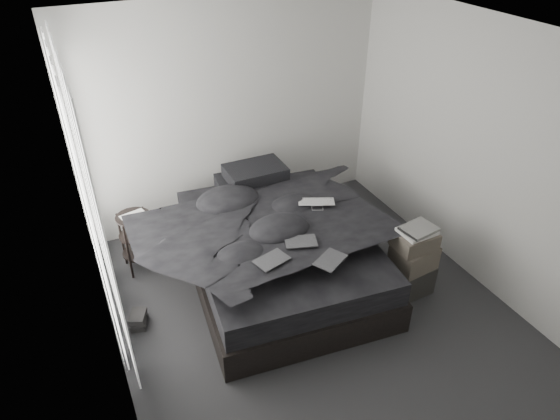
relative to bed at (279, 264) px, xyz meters
name	(u,v)px	position (x,y,z in m)	size (l,w,h in m)	color
floor	(315,315)	(0.06, -0.69, -0.16)	(3.60, 4.20, 0.01)	#2E2E30
ceiling	(330,42)	(0.06, -0.69, 2.44)	(3.60, 4.20, 0.01)	white
wall_back	(232,114)	(0.06, 1.41, 1.14)	(3.60, 0.01, 2.60)	silver
wall_front	(523,400)	(0.06, -2.79, 1.14)	(3.60, 0.01, 2.60)	silver
wall_left	(96,260)	(-1.74, -0.69, 1.14)	(0.01, 4.20, 2.60)	silver
wall_right	(485,159)	(1.86, -0.69, 1.14)	(0.01, 4.20, 2.60)	silver
window_left	(82,194)	(-1.72, 0.21, 1.19)	(0.02, 2.00, 2.30)	white
curtain_left	(90,199)	(-1.67, 0.21, 1.12)	(0.06, 2.12, 2.48)	white
bed	(279,264)	(0.00, 0.00, 0.00)	(1.76, 2.32, 0.32)	black
mattress	(279,242)	(0.00, 0.00, 0.28)	(1.69, 2.25, 0.25)	black
duvet	(281,224)	(-0.01, -0.06, 0.54)	(1.71, 1.98, 0.27)	black
pillow_lower	(248,184)	(0.04, 0.90, 0.48)	(0.70, 0.47, 0.16)	black
pillow_upper	(255,172)	(0.12, 0.87, 0.64)	(0.65, 0.45, 0.15)	black
laptop	(317,198)	(0.43, 0.01, 0.69)	(0.37, 0.24, 0.03)	silver
comic_a	(272,252)	(-0.35, -0.59, 0.68)	(0.29, 0.19, 0.01)	black
comic_b	(301,233)	(0.01, -0.45, 0.69)	(0.29, 0.19, 0.01)	black
comic_c	(331,251)	(0.12, -0.81, 0.69)	(0.29, 0.19, 0.01)	black
side_stand	(138,242)	(-1.29, 0.77, 0.17)	(0.36, 0.36, 0.66)	black
papers	(134,216)	(-1.28, 0.76, 0.51)	(0.25, 0.19, 0.01)	white
floor_books	(138,319)	(-1.51, -0.08, -0.09)	(0.14, 0.20, 0.14)	black
box_lower	(408,278)	(1.09, -0.77, 0.00)	(0.43, 0.34, 0.32)	black
box_mid	(414,257)	(1.10, -0.78, 0.28)	(0.40, 0.32, 0.24)	#534B41
box_upper	(415,240)	(1.08, -0.77, 0.49)	(0.38, 0.31, 0.17)	#534B41
art_book_white	(417,231)	(1.09, -0.77, 0.59)	(0.33, 0.26, 0.03)	silver
art_book_snake	(419,229)	(1.10, -0.78, 0.62)	(0.32, 0.25, 0.03)	silver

